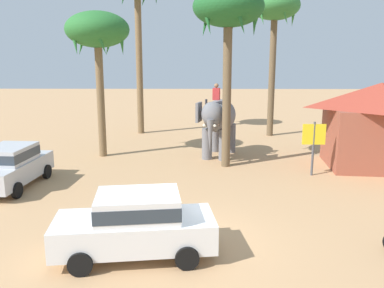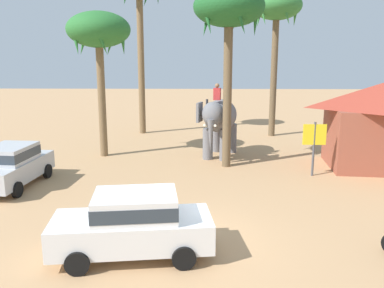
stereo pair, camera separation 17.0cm
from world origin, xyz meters
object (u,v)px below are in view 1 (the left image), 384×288
Objects in this scene: car_sedan_foreground at (136,222)px; palm_tree_behind_elephant at (228,12)px; elephant_with_mahout at (219,119)px; palm_tree_near_hut at (275,11)px; signboard_yellow at (314,138)px; palm_tree_far_back at (98,33)px; car_parked_far_side at (11,165)px; roadside_hut at (378,123)px.

palm_tree_behind_elephant is at bearing 72.04° from car_sedan_foreground.
palm_tree_near_hut is (3.79, 6.08, 6.07)m from elephant_with_mahout.
elephant_with_mahout is 5.28m from signboard_yellow.
car_sedan_foreground is 0.52× the size of palm_tree_behind_elephant.
car_sedan_foreground is at bearing -131.36° from signboard_yellow.
car_sedan_foreground is 1.07× the size of elephant_with_mahout.
palm_tree_far_back is (-6.39, 2.01, -0.78)m from palm_tree_behind_elephant.
palm_tree_behind_elephant is (2.94, 9.07, 6.17)m from car_sedan_foreground.
palm_tree_behind_elephant is at bearing -82.32° from elephant_with_mahout.
palm_tree_behind_elephant is 6.74m from palm_tree_far_back.
elephant_with_mahout is (8.54, 5.32, 1.06)m from car_parked_far_side.
palm_tree_near_hut is at bearing 42.77° from car_parked_far_side.
elephant_with_mahout is (2.68, 11.01, 1.06)m from car_sedan_foreground.
palm_tree_far_back is at bearing 171.58° from roadside_hut.
palm_tree_near_hut is 1.25× the size of palm_tree_far_back.
palm_tree_far_back is (-6.13, 0.06, 4.33)m from elephant_with_mahout.
palm_tree_behind_elephant reaches higher than roadside_hut.
roadside_hut is 2.25× the size of signboard_yellow.
signboard_yellow is (0.19, -9.54, -6.38)m from palm_tree_near_hut.
roadside_hut is at bearing -14.69° from elephant_with_mahout.
palm_tree_far_back reaches higher than elephant_with_mahout.
car_sedan_foreground is at bearing -110.72° from palm_tree_near_hut.
roadside_hut is (7.40, -1.94, 0.13)m from elephant_with_mahout.
roadside_hut is (13.53, -2.00, -4.20)m from palm_tree_far_back.
elephant_with_mahout reaches higher than car_sedan_foreground.
elephant_with_mahout is at bearing 31.93° from car_parked_far_side.
palm_tree_far_back is 14.30m from roadside_hut.
elephant_with_mahout is 0.49× the size of palm_tree_behind_elephant.
car_sedan_foreground is 8.17m from car_parked_far_side.
palm_tree_near_hut is (6.47, 17.10, 7.14)m from car_sedan_foreground.
car_parked_far_side is at bearing -171.50° from signboard_yellow.
roadside_hut is at bearing -8.42° from palm_tree_far_back.
palm_tree_far_back reaches higher than roadside_hut.
car_sedan_foreground is 0.46× the size of palm_tree_near_hut.
palm_tree_near_hut is at bearing 58.09° from elephant_with_mahout.
palm_tree_behind_elephant is 8.70m from roadside_hut.
palm_tree_near_hut is at bearing 66.29° from palm_tree_behind_elephant.
palm_tree_far_back is (2.41, 5.39, 5.39)m from car_parked_far_side.
signboard_yellow is at bearing 8.50° from car_parked_far_side.
car_parked_far_side is 10.12m from elephant_with_mahout.
elephant_with_mahout reaches higher than car_parked_far_side.
car_parked_far_side is 8.00m from palm_tree_far_back.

